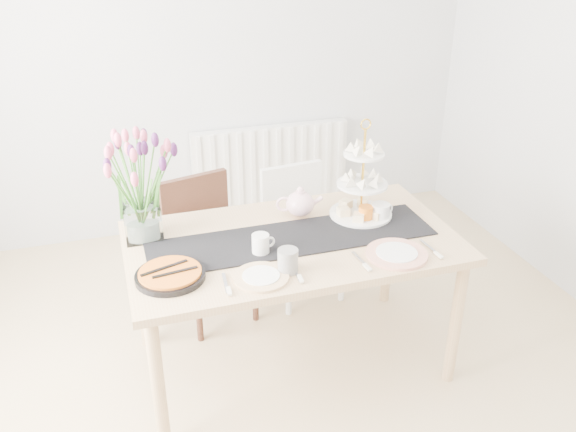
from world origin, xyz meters
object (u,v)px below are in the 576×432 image
object	(u,v)px
teapot	(300,204)
plate_left	(261,277)
radiator	(271,164)
plate_right	(397,254)
chair_brown	(205,238)
cake_stand	(362,193)
mug_orange	(366,214)
dining_table	(292,253)
chair_white	(298,222)
cream_jug	(380,212)
tart_tin	(170,275)
mug_grey	(288,261)
tulip_vase	(136,170)
mug_white	(261,244)

from	to	relation	value
teapot	plate_left	size ratio (longest dim) A/B	0.96
radiator	plate_right	xyz separation A→B (m)	(0.04, -1.98, 0.31)
chair_brown	plate_right	xyz separation A→B (m)	(0.74, -0.91, 0.27)
cake_stand	mug_orange	size ratio (longest dim) A/B	5.40
dining_table	chair_white	xyz separation A→B (m)	(0.26, 0.69, -0.21)
chair_brown	teapot	world-z (taller)	teapot
cream_jug	tart_tin	xyz separation A→B (m)	(-1.11, -0.23, -0.03)
chair_white	cream_jug	distance (m)	0.75
dining_table	teapot	world-z (taller)	teapot
mug_grey	plate_right	bearing A→B (deg)	-43.07
tulip_vase	teapot	world-z (taller)	tulip_vase
mug_grey	plate_right	world-z (taller)	mug_grey
dining_table	mug_orange	distance (m)	0.43
teapot	cream_jug	xyz separation A→B (m)	(0.38, -0.17, -0.03)
chair_brown	mug_white	bearing A→B (deg)	-93.13
radiator	chair_brown	xyz separation A→B (m)	(-0.71, -1.07, 0.03)
radiator	tulip_vase	distance (m)	1.91
mug_orange	radiator	bearing A→B (deg)	26.40
plate_left	cream_jug	bearing A→B (deg)	25.38
cream_jug	mug_white	xyz separation A→B (m)	(-0.67, -0.14, 0.00)
tulip_vase	plate_left	size ratio (longest dim) A/B	2.62
chair_brown	mug_grey	xyz separation A→B (m)	(0.22, -0.90, 0.32)
dining_table	mug_white	bearing A→B (deg)	-154.57
dining_table	mug_white	size ratio (longest dim) A/B	16.45
radiator	cream_jug	distance (m)	1.68
plate_right	dining_table	bearing A→B (deg)	144.45
cake_stand	teapot	world-z (taller)	cake_stand
chair_white	tulip_vase	world-z (taller)	tulip_vase
radiator	tart_tin	bearing A→B (deg)	-117.91
cake_stand	mug_grey	world-z (taller)	cake_stand
chair_brown	chair_white	size ratio (longest dim) A/B	1.04
teapot	mug_white	world-z (taller)	teapot
mug_grey	tart_tin	bearing A→B (deg)	128.07
radiator	tulip_vase	bearing A→B (deg)	-126.23
teapot	mug_orange	bearing A→B (deg)	-15.57
tart_tin	plate_left	size ratio (longest dim) A/B	1.24
cream_jug	mug_white	distance (m)	0.69
tart_tin	mug_grey	world-z (taller)	mug_grey
mug_grey	mug_orange	bearing A→B (deg)	-8.28
chair_white	cake_stand	size ratio (longest dim) A/B	1.69
plate_right	plate_left	bearing A→B (deg)	180.00
chair_brown	cake_stand	xyz separation A→B (m)	(0.75, -0.49, 0.40)
chair_white	teapot	distance (m)	0.61
plate_left	plate_right	xyz separation A→B (m)	(0.65, 0.00, 0.00)
tart_tin	radiator	bearing A→B (deg)	62.09
cake_stand	plate_left	bearing A→B (deg)	-147.16
teapot	mug_white	size ratio (longest dim) A/B	2.42
chair_white	mug_orange	world-z (taller)	mug_orange
teapot	tart_tin	xyz separation A→B (m)	(-0.73, -0.40, -0.06)
chair_white	tart_tin	world-z (taller)	chair_white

